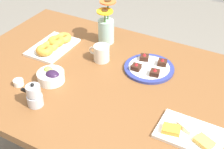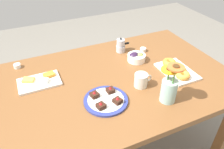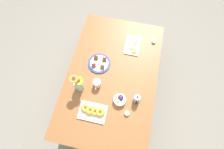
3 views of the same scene
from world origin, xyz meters
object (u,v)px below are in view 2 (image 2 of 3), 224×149
at_px(jam_cup_honey, 17,66).
at_px(dessert_plate, 106,100).
at_px(jam_cup_berry, 143,50).
at_px(cheese_platter, 40,81).
at_px(moka_pot, 121,46).
at_px(flower_vase, 169,88).
at_px(croissant_platter, 176,69).
at_px(dining_table, 112,90).
at_px(coffee_mug, 141,80).
at_px(grape_bowl, 136,57).

xyz_separation_m(jam_cup_honey, dessert_plate, (0.43, -0.58, -0.00)).
xyz_separation_m(jam_cup_berry, dessert_plate, (-0.49, -0.42, -0.00)).
distance_m(cheese_platter, moka_pot, 0.67).
relative_size(cheese_platter, flower_vase, 1.04).
distance_m(cheese_platter, jam_cup_honey, 0.27).
height_order(croissant_platter, jam_cup_berry, croissant_platter).
height_order(dining_table, coffee_mug, coffee_mug).
height_order(grape_bowl, jam_cup_berry, grape_bowl).
height_order(dessert_plate, moka_pot, moka_pot).
distance_m(croissant_platter, moka_pot, 0.47).
height_order(jam_cup_honey, moka_pot, moka_pot).
bearing_deg(grape_bowl, jam_cup_berry, 40.04).
relative_size(grape_bowl, cheese_platter, 0.50).
relative_size(cheese_platter, jam_cup_honey, 5.42).
bearing_deg(jam_cup_berry, flower_vase, -106.99).
relative_size(cheese_platter, jam_cup_berry, 5.42).
xyz_separation_m(jam_cup_honey, jam_cup_berry, (0.92, -0.16, 0.00)).
xyz_separation_m(grape_bowl, croissant_platter, (0.17, -0.24, -0.01)).
height_order(jam_cup_berry, moka_pot, moka_pot).
relative_size(coffee_mug, croissant_platter, 0.42).
relative_size(croissant_platter, moka_pot, 2.35).
relative_size(jam_cup_berry, moka_pot, 0.40).
distance_m(cheese_platter, dessert_plate, 0.46).
bearing_deg(flower_vase, grape_bowl, 83.76).
xyz_separation_m(dining_table, jam_cup_berry, (0.38, 0.24, 0.10)).
distance_m(coffee_mug, dessert_plate, 0.26).
xyz_separation_m(cheese_platter, jam_cup_honey, (-0.11, 0.24, 0.00)).
relative_size(dining_table, cheese_platter, 6.15).
xyz_separation_m(croissant_platter, moka_pot, (-0.22, 0.41, 0.03)).
bearing_deg(jam_cup_berry, dining_table, -147.57).
distance_m(dining_table, cheese_platter, 0.47).
distance_m(grape_bowl, flower_vase, 0.46).
xyz_separation_m(croissant_platter, dessert_plate, (-0.55, -0.07, -0.01)).
xyz_separation_m(dining_table, cheese_platter, (-0.43, 0.16, 0.10)).
height_order(dining_table, jam_cup_berry, jam_cup_berry).
relative_size(dining_table, dessert_plate, 6.28).
relative_size(coffee_mug, cheese_platter, 0.45).
bearing_deg(croissant_platter, jam_cup_berry, 99.14).
distance_m(coffee_mug, jam_cup_berry, 0.44).
relative_size(grape_bowl, jam_cup_honey, 2.72).
bearing_deg(cheese_platter, grape_bowl, -1.70).
bearing_deg(coffee_mug, grape_bowl, 66.26).
bearing_deg(grape_bowl, cheese_platter, 178.30).
height_order(cheese_platter, flower_vase, flower_vase).
bearing_deg(flower_vase, dessert_plate, 157.63).
xyz_separation_m(flower_vase, moka_pot, (0.01, 0.62, -0.04)).
bearing_deg(cheese_platter, dining_table, -20.15).
bearing_deg(croissant_platter, coffee_mug, -174.47).
xyz_separation_m(grape_bowl, dessert_plate, (-0.38, -0.32, -0.02)).
relative_size(dining_table, moka_pot, 13.45).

